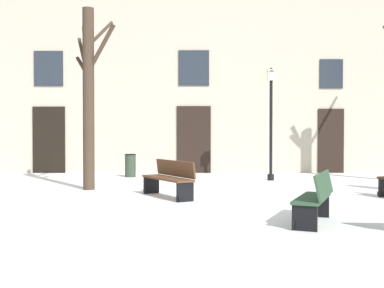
# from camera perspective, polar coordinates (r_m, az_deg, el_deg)

# --- Properties ---
(ground_plane) EXTENTS (31.47, 31.47, 0.00)m
(ground_plane) POSITION_cam_1_polar(r_m,az_deg,el_deg) (11.19, 0.04, -6.62)
(ground_plane) COLOR white
(building_facade) EXTENTS (19.67, 0.60, 7.84)m
(building_facade) POSITION_cam_1_polar(r_m,az_deg,el_deg) (19.02, -0.12, 8.61)
(building_facade) COLOR #BCB29E
(building_facade) RESTS_ON ground
(tree_foreground) EXTENTS (1.34, 1.45, 4.94)m
(tree_foreground) POSITION_cam_1_polar(r_m,az_deg,el_deg) (13.44, -12.20, 6.07)
(tree_foreground) COLOR #423326
(tree_foreground) RESTS_ON ground
(streetlamp) EXTENTS (0.30, 0.30, 3.70)m
(streetlamp) POSITION_cam_1_polar(r_m,az_deg,el_deg) (15.90, 9.40, 3.87)
(streetlamp) COLOR black
(streetlamp) RESTS_ON ground
(litter_bin) EXTENTS (0.41, 0.41, 0.81)m
(litter_bin) POSITION_cam_1_polar(r_m,az_deg,el_deg) (17.04, -7.36, -2.54)
(litter_bin) COLOR #2D3D2D
(litter_bin) RESTS_ON ground
(bench_facing_shops) EXTENTS (1.04, 1.58, 0.88)m
(bench_facing_shops) POSITION_cam_1_polar(r_m,az_deg,el_deg) (8.41, 14.49, -6.21)
(bench_facing_shops) COLOR #2D4C33
(bench_facing_shops) RESTS_ON ground
(bench_near_lamp) EXTENTS (1.36, 1.88, 0.89)m
(bench_near_lamp) POSITION_cam_1_polar(r_m,az_deg,el_deg) (11.54, -2.72, -4.05)
(bench_near_lamp) COLOR #51331E
(bench_near_lamp) RESTS_ON ground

